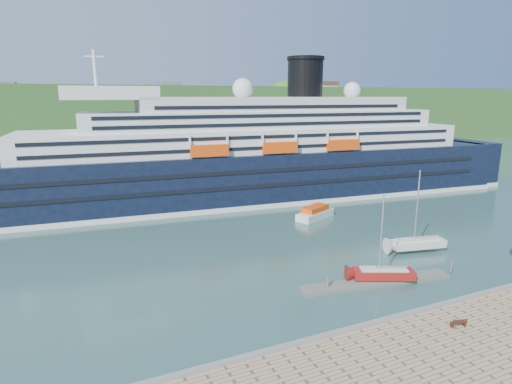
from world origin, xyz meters
name	(u,v)px	position (x,y,z in m)	size (l,w,h in m)	color
ground	(423,319)	(0.00, 0.00, 0.00)	(400.00, 400.00, 0.00)	#2B4D48
far_hillside	(142,118)	(0.00, 145.00, 12.00)	(400.00, 50.00, 24.00)	#2D5B24
quay_coping	(425,309)	(0.00, -0.20, 1.15)	(220.00, 0.50, 0.30)	slate
cruise_ship	(243,129)	(3.23, 51.06, 14.07)	(125.34, 18.25, 28.15)	black
park_bench	(458,322)	(0.31, -3.53, 1.45)	(1.40, 0.58, 0.90)	#401D12
floating_pontoon	(376,282)	(1.18, 7.98, 0.20)	(17.70, 2.16, 0.39)	slate
sailboat_red	(386,241)	(2.15, 8.03, 4.82)	(7.46, 2.07, 9.64)	maroon
sailboat_white_far	(420,213)	(12.97, 13.84, 5.29)	(8.18, 2.27, 10.57)	silver
tender_launch	(315,212)	(8.95, 33.14, 1.08)	(7.84, 2.68, 2.17)	#DE460D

